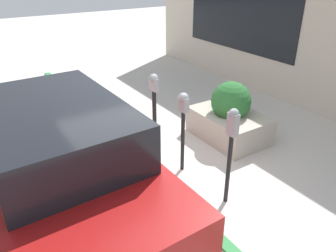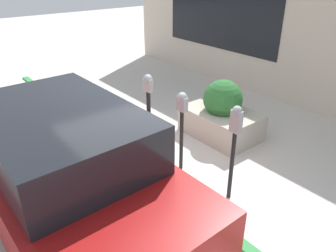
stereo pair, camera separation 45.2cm
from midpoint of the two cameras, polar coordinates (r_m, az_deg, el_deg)
ground_plane at (r=5.43m, az=-3.58°, el=-9.17°), size 40.00×40.00×0.00m
curb_strip at (r=5.38m, az=-4.28°, el=-9.30°), size 13.50×0.16×0.04m
building_facade at (r=7.95m, az=24.31°, el=15.30°), size 13.50×0.17×3.82m
parking_meter_nearest at (r=4.53m, az=8.74°, el=-1.96°), size 0.16×0.13×1.49m
parking_meter_second at (r=5.18m, az=-0.07°, el=1.83°), size 0.18×0.16×1.39m
parking_meter_middle at (r=5.95m, az=-5.63°, el=4.74°), size 0.19×0.17×1.42m
planter_box at (r=6.57m, az=7.38°, el=1.92°), size 1.48×1.03×1.17m
parked_car_front at (r=4.49m, az=-21.07°, el=-6.28°), size 4.60×1.90×1.67m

